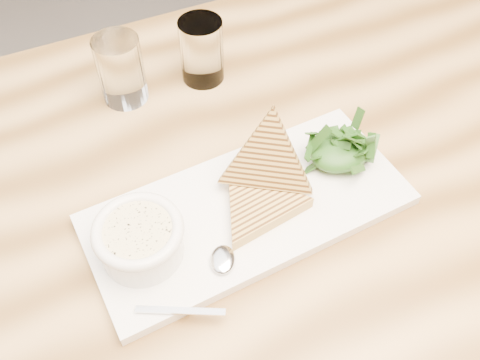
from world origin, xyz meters
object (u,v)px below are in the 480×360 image
platter (248,209)px  glass_near (121,70)px  soup_bowl (141,243)px  glass_far (202,51)px  table_top (279,178)px

platter → glass_near: size_ratio=3.91×
glass_near → platter: bearing=-81.6°
platter → glass_near: (-0.04, 0.30, 0.05)m
soup_bowl → glass_near: 0.31m
glass_near → glass_far: size_ratio=1.02×
glass_near → glass_far: (0.13, -0.02, -0.00)m
platter → glass_near: 0.31m
platter → soup_bowl: (-0.15, 0.01, 0.03)m
glass_near → glass_far: 0.13m
table_top → glass_near: glass_near is taller
table_top → platter: 0.10m
platter → soup_bowl: soup_bowl is taller
glass_far → glass_near: bearing=170.0°
soup_bowl → glass_far: size_ratio=0.96×
soup_bowl → glass_near: bearing=70.2°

